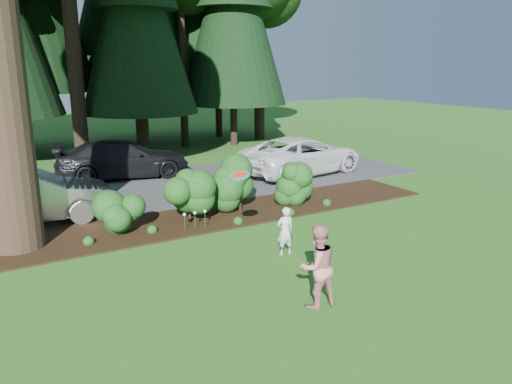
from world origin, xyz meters
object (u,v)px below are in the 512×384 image
(car_silver_wagon, at_px, (28,197))
(child, at_px, (285,231))
(car_dark_suv, at_px, (123,159))
(frisbee, at_px, (240,175))
(car_white_suv, at_px, (302,155))
(adult, at_px, (317,267))

(car_silver_wagon, bearing_deg, child, -132.58)
(car_dark_suv, bearing_deg, child, -165.43)
(child, height_order, frisbee, frisbee)
(car_silver_wagon, height_order, car_white_suv, car_silver_wagon)
(car_white_suv, bearing_deg, frisbee, 126.74)
(car_white_suv, bearing_deg, car_dark_suv, 56.19)
(adult, bearing_deg, car_dark_suv, -86.72)
(car_silver_wagon, relative_size, car_white_suv, 0.86)
(car_silver_wagon, height_order, car_dark_suv, car_silver_wagon)
(car_white_suv, distance_m, frisbee, 9.36)
(adult, bearing_deg, car_white_suv, -121.06)
(child, bearing_deg, car_silver_wagon, -41.69)
(car_silver_wagon, distance_m, car_white_suv, 10.56)
(car_silver_wagon, xyz_separation_m, car_white_suv, (10.46, 1.43, -0.01))
(car_dark_suv, relative_size, child, 4.37)
(car_white_suv, height_order, child, car_white_suv)
(car_silver_wagon, distance_m, car_dark_suv, 5.98)
(car_white_suv, relative_size, adult, 3.42)
(car_dark_suv, distance_m, adult, 12.54)
(car_white_suv, height_order, car_dark_suv, car_white_suv)
(car_dark_suv, bearing_deg, car_white_suv, -106.08)
(car_dark_suv, bearing_deg, car_silver_wagon, 147.30)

